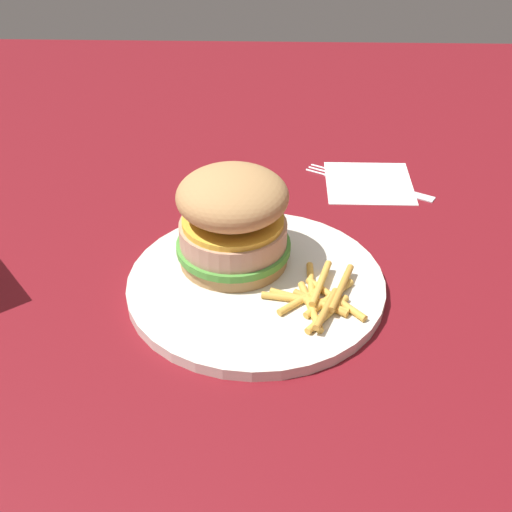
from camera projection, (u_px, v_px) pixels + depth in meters
The scene contains 6 objects.
ground_plane at pixel (263, 299), 0.70m from camera, with size 1.60×1.60×0.00m, color maroon.
plate at pixel (256, 285), 0.71m from camera, with size 0.26×0.26×0.01m, color silver.
sandwich at pixel (233, 219), 0.70m from camera, with size 0.12×0.12×0.10m.
fries_pile at pixel (320, 299), 0.67m from camera, with size 0.11×0.10×0.01m.
napkin at pixel (369, 183), 0.89m from camera, with size 0.11×0.11×0.00m, color white.
fork at pixel (368, 181), 0.89m from camera, with size 0.10×0.16×0.00m.
Camera 1 is at (-0.54, -0.01, 0.44)m, focal length 48.37 mm.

